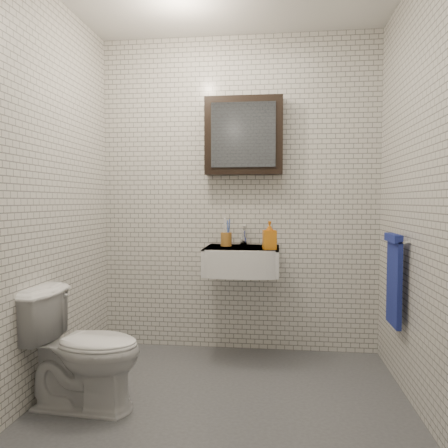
# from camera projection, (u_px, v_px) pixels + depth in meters

# --- Properties ---
(ground) EXTENTS (2.20, 2.00, 0.01)m
(ground) POSITION_uv_depth(u_px,v_px,m) (223.00, 404.00, 2.56)
(ground) COLOR #494B50
(ground) RESTS_ON ground
(room_shell) EXTENTS (2.22, 2.02, 2.51)m
(room_shell) POSITION_uv_depth(u_px,v_px,m) (223.00, 154.00, 2.48)
(room_shell) COLOR silver
(room_shell) RESTS_ON ground
(washbasin) EXTENTS (0.55, 0.50, 0.20)m
(washbasin) POSITION_uv_depth(u_px,v_px,m) (242.00, 260.00, 3.24)
(washbasin) COLOR white
(washbasin) RESTS_ON room_shell
(faucet) EXTENTS (0.06, 0.20, 0.15)m
(faucet) POSITION_uv_depth(u_px,v_px,m) (244.00, 236.00, 3.43)
(faucet) COLOR silver
(faucet) RESTS_ON washbasin
(mirror_cabinet) EXTENTS (0.60, 0.15, 0.60)m
(mirror_cabinet) POSITION_uv_depth(u_px,v_px,m) (244.00, 136.00, 3.38)
(mirror_cabinet) COLOR black
(mirror_cabinet) RESTS_ON room_shell
(towel_rail) EXTENTS (0.09, 0.30, 0.58)m
(towel_rail) POSITION_uv_depth(u_px,v_px,m) (394.00, 276.00, 2.74)
(towel_rail) COLOR silver
(towel_rail) RESTS_ON room_shell
(toothbrush_cup) EXTENTS (0.10, 0.10, 0.23)m
(toothbrush_cup) POSITION_uv_depth(u_px,v_px,m) (226.00, 239.00, 3.35)
(toothbrush_cup) COLOR #A56C29
(toothbrush_cup) RESTS_ON washbasin
(soap_bottle) EXTENTS (0.11, 0.11, 0.20)m
(soap_bottle) POSITION_uv_depth(u_px,v_px,m) (270.00, 235.00, 3.12)
(soap_bottle) COLOR orange
(soap_bottle) RESTS_ON washbasin
(toilet) EXTENTS (0.71, 0.44, 0.70)m
(toilet) POSITION_uv_depth(u_px,v_px,m) (83.00, 348.00, 2.51)
(toilet) COLOR white
(toilet) RESTS_ON ground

